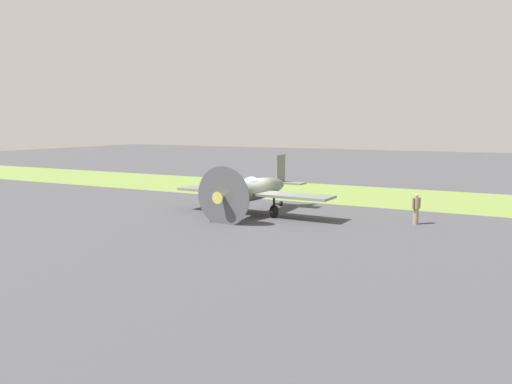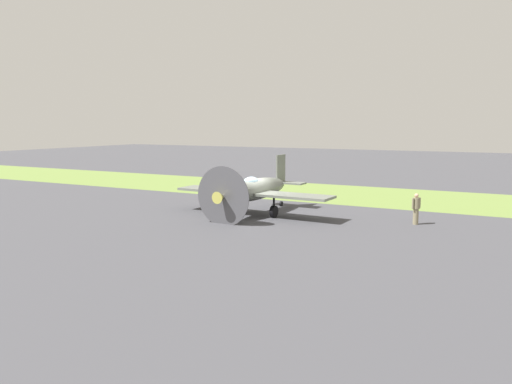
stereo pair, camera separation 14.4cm
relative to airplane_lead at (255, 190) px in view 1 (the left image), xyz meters
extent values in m
plane|color=#424247|center=(-0.56, -0.03, -1.53)|extent=(160.00, 160.00, 0.00)
cube|color=olive|center=(-0.56, -11.44, -1.53)|extent=(120.00, 11.00, 0.01)
ellipsoid|color=slate|center=(-0.01, -0.17, 0.01)|extent=(1.60, 7.25, 1.31)
cube|color=slate|center=(0.01, 0.26, -0.15)|extent=(10.23, 2.20, 0.15)
cube|color=slate|center=(-0.14, -3.45, 0.96)|extent=(0.15, 1.17, 2.01)
cube|color=slate|center=(-0.14, -3.45, 0.11)|extent=(3.42, 1.09, 0.11)
cone|color=#B7B24C|center=(0.15, 3.70, 0.01)|extent=(0.71, 0.77, 0.68)
cylinder|color=#4C4C51|center=(0.14, 3.49, 0.01)|extent=(3.39, 0.18, 3.39)
ellipsoid|color=#8CB2C6|center=(0.02, 0.47, 0.47)|extent=(0.80, 1.51, 0.74)
cylinder|color=black|center=(-1.52, 0.43, -1.17)|extent=(0.26, 0.73, 0.72)
cylinder|color=black|center=(-1.52, 0.43, -0.66)|extent=(0.13, 0.13, 1.02)
cylinder|color=black|center=(1.55, 0.30, -1.17)|extent=(0.26, 0.73, 0.72)
cylinder|color=black|center=(1.55, 0.30, -0.66)|extent=(0.13, 0.13, 1.02)
cylinder|color=black|center=(-0.14, -3.55, -1.36)|extent=(0.14, 0.34, 0.34)
cylinder|color=#847A5B|center=(-9.38, -1.37, -1.09)|extent=(0.30, 0.30, 0.88)
cylinder|color=#847A5B|center=(-9.38, -1.37, -0.34)|extent=(0.38, 0.38, 0.62)
sphere|color=tan|center=(-9.38, -1.37, 0.09)|extent=(0.23, 0.23, 0.23)
cylinder|color=#847A5B|center=(-9.52, -1.59, -0.34)|extent=(0.11, 0.11, 0.59)
cylinder|color=#847A5B|center=(-9.24, -1.15, -0.34)|extent=(0.11, 0.11, 0.59)
cylinder|color=maroon|center=(6.58, -6.38, -1.08)|extent=(0.60, 0.60, 0.90)
camera|label=1|loc=(-14.45, 27.45, 4.02)|focal=35.87mm
camera|label=2|loc=(-14.58, 27.38, 4.02)|focal=35.87mm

